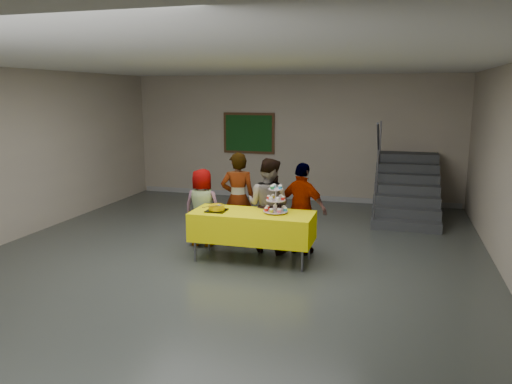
# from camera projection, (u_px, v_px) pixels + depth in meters

# --- Properties ---
(room_shell) EXTENTS (10.00, 10.04, 3.02)m
(room_shell) POSITION_uv_depth(u_px,v_px,m) (222.00, 124.00, 7.24)
(room_shell) COLOR #4C514C
(room_shell) RESTS_ON ground
(bake_table) EXTENTS (1.88, 0.78, 0.77)m
(bake_table) POSITION_uv_depth(u_px,v_px,m) (252.00, 226.00, 7.69)
(bake_table) COLOR #595960
(bake_table) RESTS_ON ground
(cupcake_stand) EXTENTS (0.38, 0.38, 0.44)m
(cupcake_stand) POSITION_uv_depth(u_px,v_px,m) (276.00, 202.00, 7.58)
(cupcake_stand) COLOR silver
(cupcake_stand) RESTS_ON bake_table
(bear_cake) EXTENTS (0.32, 0.36, 0.12)m
(bear_cake) POSITION_uv_depth(u_px,v_px,m) (217.00, 207.00, 7.72)
(bear_cake) COLOR black
(bear_cake) RESTS_ON bake_table
(schoolchild_a) EXTENTS (0.66, 0.44, 1.32)m
(schoolchild_a) POSITION_uv_depth(u_px,v_px,m) (202.00, 207.00, 8.46)
(schoolchild_a) COLOR slate
(schoolchild_a) RESTS_ON ground
(schoolchild_b) EXTENTS (0.67, 0.54, 1.60)m
(schoolchild_b) POSITION_uv_depth(u_px,v_px,m) (238.00, 199.00, 8.50)
(schoolchild_b) COLOR slate
(schoolchild_b) RESTS_ON ground
(schoolchild_c) EXTENTS (0.87, 0.74, 1.55)m
(schoolchild_c) POSITION_uv_depth(u_px,v_px,m) (268.00, 205.00, 8.12)
(schoolchild_c) COLOR slate
(schoolchild_c) RESTS_ON ground
(schoolchild_d) EXTENTS (0.95, 0.66, 1.49)m
(schoolchild_d) POSITION_uv_depth(u_px,v_px,m) (302.00, 209.00, 7.99)
(schoolchild_d) COLOR slate
(schoolchild_d) RESTS_ON ground
(staircase) EXTENTS (1.30, 2.40, 2.04)m
(staircase) POSITION_uv_depth(u_px,v_px,m) (406.00, 192.00, 10.71)
(staircase) COLOR #424447
(staircase) RESTS_ON ground
(noticeboard) EXTENTS (1.30, 0.05, 1.00)m
(noticeboard) POSITION_uv_depth(u_px,v_px,m) (249.00, 133.00, 12.30)
(noticeboard) COLOR #472B16
(noticeboard) RESTS_ON ground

